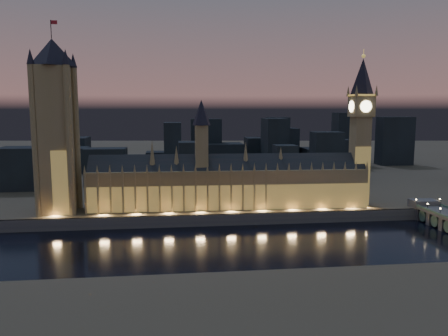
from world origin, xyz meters
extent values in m
plane|color=black|center=(0.00, 0.00, 0.00)|extent=(2000.00, 2000.00, 0.00)
cube|color=#4E4531|center=(0.00, 520.00, 4.00)|extent=(2000.00, 960.00, 8.00)
cube|color=#444654|center=(0.00, 41.00, 4.00)|extent=(2000.00, 2.50, 8.00)
cube|color=#94814F|center=(9.66, 62.00, 22.00)|extent=(200.47, 25.44, 28.00)
cube|color=#AF8E45|center=(9.66, 51.75, 17.00)|extent=(200.00, 0.50, 18.00)
cube|color=black|center=(9.66, 62.00, 39.00)|extent=(200.37, 21.71, 16.26)
cube|color=#94814F|center=(-10.34, 62.00, 52.00)|extent=(9.00, 9.00, 32.00)
cone|color=black|center=(-10.34, 62.00, 77.00)|extent=(13.00, 13.00, 18.00)
cube|color=#94814F|center=(-90.34, 51.40, 22.00)|extent=(1.20, 1.20, 28.00)
cone|color=#94814F|center=(-90.34, 52.00, 39.00)|extent=(2.00, 2.00, 6.00)
cube|color=#94814F|center=(-82.01, 51.40, 22.00)|extent=(1.20, 1.20, 28.00)
cone|color=#94814F|center=(-82.01, 52.00, 39.00)|extent=(2.00, 2.00, 6.00)
cube|color=#94814F|center=(-73.67, 51.40, 22.00)|extent=(1.20, 1.20, 28.00)
cone|color=#94814F|center=(-73.67, 52.00, 39.00)|extent=(2.00, 2.00, 6.00)
cube|color=#94814F|center=(-65.34, 51.40, 22.00)|extent=(1.20, 1.20, 28.00)
cone|color=#94814F|center=(-65.34, 52.00, 39.00)|extent=(2.00, 2.00, 6.00)
cube|color=#94814F|center=(-57.01, 51.40, 22.00)|extent=(1.20, 1.20, 28.00)
cone|color=#94814F|center=(-57.01, 52.00, 39.00)|extent=(2.00, 2.00, 6.00)
cube|color=#94814F|center=(-48.67, 51.40, 22.00)|extent=(1.20, 1.20, 28.00)
cone|color=#94814F|center=(-48.67, 52.00, 39.00)|extent=(2.00, 2.00, 6.00)
cube|color=#94814F|center=(-40.34, 51.40, 22.00)|extent=(1.20, 1.20, 28.00)
cone|color=#94814F|center=(-40.34, 52.00, 39.00)|extent=(2.00, 2.00, 6.00)
cube|color=#94814F|center=(-32.01, 51.40, 22.00)|extent=(1.20, 1.20, 28.00)
cone|color=#94814F|center=(-32.01, 52.00, 39.00)|extent=(2.00, 2.00, 6.00)
cube|color=#94814F|center=(-23.67, 51.40, 22.00)|extent=(1.20, 1.20, 28.00)
cone|color=#94814F|center=(-23.67, 52.00, 39.00)|extent=(2.00, 2.00, 6.00)
cube|color=#94814F|center=(-15.34, 51.40, 22.00)|extent=(1.20, 1.20, 28.00)
cone|color=#94814F|center=(-15.34, 52.00, 39.00)|extent=(2.00, 2.00, 6.00)
cube|color=#94814F|center=(-7.01, 51.40, 22.00)|extent=(1.20, 1.20, 28.00)
cone|color=#94814F|center=(-7.01, 52.00, 39.00)|extent=(2.00, 2.00, 6.00)
cube|color=#94814F|center=(1.33, 51.40, 22.00)|extent=(1.20, 1.20, 28.00)
cone|color=#94814F|center=(1.33, 52.00, 39.00)|extent=(2.00, 2.00, 6.00)
cube|color=#94814F|center=(9.66, 51.40, 22.00)|extent=(1.20, 1.20, 28.00)
cone|color=#94814F|center=(9.66, 52.00, 39.00)|extent=(2.00, 2.00, 6.00)
cube|color=#94814F|center=(17.99, 51.40, 22.00)|extent=(1.20, 1.20, 28.00)
cone|color=#94814F|center=(17.99, 52.00, 39.00)|extent=(2.00, 2.00, 6.00)
cube|color=#94814F|center=(26.33, 51.40, 22.00)|extent=(1.20, 1.20, 28.00)
cone|color=#94814F|center=(26.33, 52.00, 39.00)|extent=(2.00, 2.00, 6.00)
cube|color=#94814F|center=(34.66, 51.40, 22.00)|extent=(1.20, 1.20, 28.00)
cone|color=#94814F|center=(34.66, 52.00, 39.00)|extent=(2.00, 2.00, 6.00)
cube|color=#94814F|center=(42.99, 51.40, 22.00)|extent=(1.20, 1.20, 28.00)
cone|color=#94814F|center=(42.99, 52.00, 39.00)|extent=(2.00, 2.00, 6.00)
cube|color=#94814F|center=(51.33, 51.40, 22.00)|extent=(1.20, 1.20, 28.00)
cone|color=#94814F|center=(51.33, 52.00, 39.00)|extent=(2.00, 2.00, 6.00)
cube|color=#94814F|center=(59.66, 51.40, 22.00)|extent=(1.20, 1.20, 28.00)
cone|color=#94814F|center=(59.66, 52.00, 39.00)|extent=(2.00, 2.00, 6.00)
cube|color=#94814F|center=(67.99, 51.40, 22.00)|extent=(1.20, 1.20, 28.00)
cone|color=#94814F|center=(67.99, 52.00, 39.00)|extent=(2.00, 2.00, 6.00)
cube|color=#94814F|center=(76.33, 51.40, 22.00)|extent=(1.20, 1.20, 28.00)
cone|color=#94814F|center=(76.33, 52.00, 39.00)|extent=(2.00, 2.00, 6.00)
cube|color=#94814F|center=(84.66, 51.40, 22.00)|extent=(1.20, 1.20, 28.00)
cone|color=#94814F|center=(84.66, 52.00, 39.00)|extent=(2.00, 2.00, 6.00)
cube|color=#94814F|center=(92.99, 51.40, 22.00)|extent=(1.20, 1.20, 28.00)
cone|color=#94814F|center=(92.99, 52.00, 39.00)|extent=(2.00, 2.00, 6.00)
cube|color=#94814F|center=(101.33, 51.40, 22.00)|extent=(1.20, 1.20, 28.00)
cone|color=#94814F|center=(101.33, 52.00, 39.00)|extent=(2.00, 2.00, 6.00)
cube|color=#94814F|center=(109.66, 51.40, 22.00)|extent=(1.20, 1.20, 28.00)
cone|color=#94814F|center=(109.66, 52.00, 39.00)|extent=(2.00, 2.00, 6.00)
cone|color=#94814F|center=(-45.34, 62.00, 49.00)|extent=(4.40, 4.40, 18.00)
cone|color=#94814F|center=(-28.34, 62.00, 47.00)|extent=(4.40, 4.40, 14.00)
cone|color=#94814F|center=(21.66, 62.00, 48.00)|extent=(4.40, 4.40, 16.00)
cone|color=#94814F|center=(47.66, 62.00, 46.00)|extent=(4.40, 4.40, 12.00)
cube|color=#94814F|center=(-110.00, 62.00, 58.00)|extent=(25.42, 25.42, 99.99)
cube|color=#AF8E45|center=(-110.00, 50.80, 30.00)|extent=(22.00, 0.50, 44.00)
cone|color=black|center=(-110.00, 62.00, 116.99)|extent=(31.68, 31.68, 18.00)
cylinder|color=black|center=(-110.00, 62.00, 131.99)|extent=(0.50, 0.50, 12.00)
cube|color=#B61F2C|center=(-107.80, 62.00, 136.49)|extent=(4.00, 0.15, 2.50)
cylinder|color=#94814F|center=(-121.00, 51.00, 58.00)|extent=(4.40, 4.40, 99.99)
cone|color=black|center=(-121.00, 51.00, 112.99)|extent=(5.20, 5.20, 10.00)
cylinder|color=#94814F|center=(-121.00, 73.00, 58.00)|extent=(4.40, 4.40, 99.99)
cone|color=black|center=(-121.00, 73.00, 112.99)|extent=(5.20, 5.20, 10.00)
cylinder|color=#94814F|center=(-99.00, 51.00, 58.00)|extent=(4.40, 4.40, 99.99)
cone|color=black|center=(-99.00, 51.00, 112.99)|extent=(5.20, 5.20, 10.00)
cylinder|color=#94814F|center=(-99.00, 73.00, 58.00)|extent=(4.40, 4.40, 99.99)
cone|color=black|center=(-99.00, 73.00, 112.99)|extent=(5.20, 5.20, 10.00)
cube|color=#94814F|center=(108.00, 62.00, 40.87)|extent=(12.13, 12.13, 65.74)
cube|color=#AF8E45|center=(108.00, 55.80, 30.00)|extent=(12.00, 0.50, 44.00)
cube|color=#94814F|center=(108.00, 62.00, 81.30)|extent=(15.00, 15.00, 15.12)
cube|color=#F2C64C|center=(108.00, 62.00, 89.46)|extent=(15.75, 15.75, 1.20)
cone|color=black|center=(108.00, 62.00, 103.06)|extent=(18.00, 18.00, 26.00)
sphere|color=#F2C64C|center=(108.00, 62.00, 117.56)|extent=(2.80, 2.80, 2.80)
cylinder|color=#F2C64C|center=(108.00, 62.00, 120.06)|extent=(0.40, 0.40, 5.00)
cylinder|color=#FFF2BF|center=(108.00, 54.25, 81.30)|extent=(8.40, 0.50, 8.40)
cylinder|color=#FFF2BF|center=(108.00, 69.75, 81.30)|extent=(8.40, 0.50, 8.40)
cylinder|color=#FFF2BF|center=(100.25, 62.00, 81.30)|extent=(0.50, 8.40, 8.40)
cylinder|color=#FFF2BF|center=(115.75, 62.00, 81.30)|extent=(0.50, 8.40, 8.40)
cone|color=#94814F|center=(100.50, 54.50, 92.86)|extent=(2.60, 2.60, 8.00)
cone|color=#94814F|center=(100.50, 69.50, 92.86)|extent=(2.60, 2.60, 8.00)
cone|color=#94814F|center=(115.50, 54.50, 92.86)|extent=(2.60, 2.60, 8.00)
cone|color=#94814F|center=(115.50, 69.50, 92.86)|extent=(2.60, 2.60, 8.00)
cube|color=#444654|center=(151.30, 45.00, 8.75)|extent=(19.00, 12.00, 9.50)
cylinder|color=black|center=(142.21, 11.43, 12.70)|extent=(0.30, 0.30, 4.40)
sphere|color=#FFD88C|center=(142.21, 11.43, 15.00)|extent=(1.00, 1.00, 1.00)
cube|color=#444654|center=(151.30, 25.71, 4.35)|extent=(17.10, 4.00, 9.50)
cylinder|color=black|center=(142.21, 25.71, 12.70)|extent=(0.30, 0.30, 4.40)
sphere|color=#FFD88C|center=(142.21, 25.71, 15.00)|extent=(1.00, 1.00, 1.00)
cube|color=#444654|center=(151.30, 40.00, 4.35)|extent=(17.10, 4.00, 9.50)
cylinder|color=black|center=(142.21, 40.00, 12.70)|extent=(0.30, 0.30, 4.40)
sphere|color=#FFD88C|center=(142.21, 40.00, 15.00)|extent=(1.00, 1.00, 1.00)
cylinder|color=black|center=(160.40, 40.00, 12.70)|extent=(0.30, 0.30, 4.40)
sphere|color=#FFD88C|center=(160.40, 40.00, 15.00)|extent=(1.00, 1.00, 1.00)
cylinder|color=#3C5549|center=(151.30, 18.57, 4.70)|extent=(16.72, 8.00, 8.00)
cylinder|color=#3C5549|center=(151.30, 32.86, 4.70)|extent=(16.72, 8.00, 8.00)
cube|color=black|center=(35.27, 130.59, 17.99)|extent=(19.03, 19.80, 19.99)
cube|color=black|center=(253.78, 284.12, 38.81)|extent=(42.59, 22.95, 61.62)
cube|color=black|center=(71.90, 142.01, 27.31)|extent=(19.65, 20.18, 38.62)
cube|color=black|center=(69.48, 287.29, 26.13)|extent=(19.44, 30.73, 36.25)
cube|color=black|center=(10.44, 293.60, 37.77)|extent=(37.76, 19.44, 59.55)
cube|color=black|center=(-30.99, 249.55, 36.28)|extent=(18.99, 34.57, 56.57)
cube|color=black|center=(-14.99, 157.00, 28.66)|extent=(21.11, 25.14, 41.32)
cube|color=black|center=(-93.60, 168.67, 25.55)|extent=(38.19, 23.57, 35.09)
cube|color=black|center=(154.14, 282.97, 19.32)|extent=(43.78, 39.06, 22.63)
cube|color=black|center=(-146.83, 315.96, 26.19)|extent=(19.72, 40.72, 36.37)
cube|color=black|center=(31.15, 279.78, 22.99)|extent=(44.53, 36.65, 29.98)
cube|color=black|center=(-43.68, 299.85, 17.39)|extent=(40.45, 27.15, 18.79)
cube|color=black|center=(-151.82, 158.07, 26.27)|extent=(24.19, 23.03, 36.54)
cube|color=black|center=(-167.59, 156.99, 26.86)|extent=(32.48, 30.77, 37.72)
cube|color=black|center=(86.45, 245.55, 38.42)|extent=(24.63, 41.01, 60.84)
cube|color=black|center=(-136.59, 260.53, 22.17)|extent=(18.33, 34.81, 28.33)
cube|color=black|center=(31.55, 174.58, 18.81)|extent=(44.15, 42.43, 21.63)
cube|color=black|center=(128.74, 189.31, 32.01)|extent=(30.39, 22.61, 48.02)
cube|color=black|center=(180.40, 259.49, 25.49)|extent=(28.33, 19.81, 34.98)
cube|color=black|center=(137.76, 170.48, 19.64)|extent=(24.83, 31.49, 23.29)
cube|color=black|center=(119.03, 301.59, 31.57)|extent=(19.19, 29.53, 47.15)
cube|color=black|center=(-182.40, 300.00, 46.00)|extent=(26.00, 26.00, 76.00)
cube|color=black|center=(103.06, 300.00, 38.57)|extent=(26.00, 26.00, 61.15)
cube|color=black|center=(192.23, 300.00, 41.51)|extent=(26.00, 26.00, 67.02)
camera|label=1|loc=(-30.65, -248.68, 79.12)|focal=35.00mm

